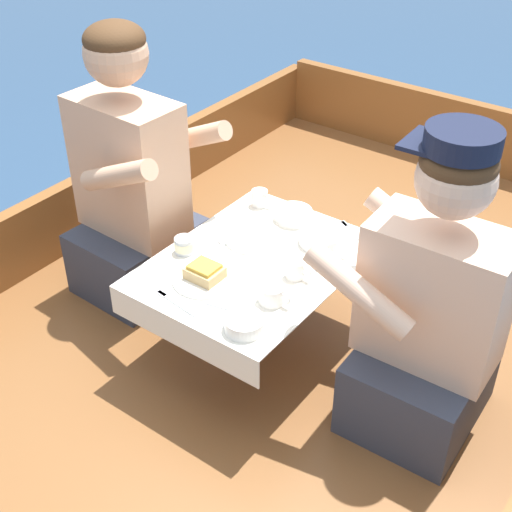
# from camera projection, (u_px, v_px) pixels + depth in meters

# --- Properties ---
(ground_plane) EXTENTS (60.00, 60.00, 0.00)m
(ground_plane) POSITION_uv_depth(u_px,v_px,m) (270.00, 380.00, 2.74)
(ground_plane) COLOR navy
(boat_deck) EXTENTS (2.09, 3.39, 0.24)m
(boat_deck) POSITION_uv_depth(u_px,v_px,m) (271.00, 357.00, 2.67)
(boat_deck) COLOR brown
(boat_deck) RESTS_ON ground_plane
(gunwale_port) EXTENTS (0.06, 3.39, 0.29)m
(gunwale_port) POSITION_uv_depth(u_px,v_px,m) (75.00, 212.00, 3.01)
(gunwale_port) COLOR brown
(gunwale_port) RESTS_ON boat_deck
(bow_coaming) EXTENTS (1.97, 0.06, 0.34)m
(bow_coaming) POSITION_uv_depth(u_px,v_px,m) (461.00, 132.00, 3.60)
(bow_coaming) COLOR brown
(bow_coaming) RESTS_ON boat_deck
(cockpit_table) EXTENTS (0.58, 0.76, 0.37)m
(cockpit_table) POSITION_uv_depth(u_px,v_px,m) (256.00, 271.00, 2.35)
(cockpit_table) COLOR #B2B2B7
(cockpit_table) RESTS_ON boat_deck
(person_port) EXTENTS (0.53, 0.45, 1.04)m
(person_port) POSITION_uv_depth(u_px,v_px,m) (132.00, 189.00, 2.60)
(person_port) COLOR #333847
(person_port) RESTS_ON boat_deck
(person_starboard) EXTENTS (0.53, 0.45, 0.98)m
(person_starboard) POSITION_uv_depth(u_px,v_px,m) (429.00, 315.00, 2.05)
(person_starboard) COLOR #333847
(person_starboard) RESTS_ON boat_deck
(plate_sandwich) EXTENTS (0.21, 0.21, 0.01)m
(plate_sandwich) POSITION_uv_depth(u_px,v_px,m) (205.00, 279.00, 2.24)
(plate_sandwich) COLOR white
(plate_sandwich) RESTS_ON cockpit_table
(plate_bread) EXTENTS (0.20, 0.20, 0.01)m
(plate_bread) POSITION_uv_depth(u_px,v_px,m) (254.00, 238.00, 2.43)
(plate_bread) COLOR white
(plate_bread) RESTS_ON cockpit_table
(sandwich) EXTENTS (0.11, 0.09, 0.05)m
(sandwich) POSITION_uv_depth(u_px,v_px,m) (205.00, 272.00, 2.22)
(sandwich) COLOR tan
(sandwich) RESTS_ON plate_sandwich
(bowl_port_near) EXTENTS (0.14, 0.14, 0.04)m
(bowl_port_near) POSITION_uv_depth(u_px,v_px,m) (320.00, 238.00, 2.40)
(bowl_port_near) COLOR white
(bowl_port_near) RESTS_ON cockpit_table
(bowl_starboard_near) EXTENTS (0.13, 0.13, 0.04)m
(bowl_starboard_near) POSITION_uv_depth(u_px,v_px,m) (293.00, 214.00, 2.52)
(bowl_starboard_near) COLOR white
(bowl_starboard_near) RESTS_ON cockpit_table
(bowl_center_far) EXTENTS (0.12, 0.12, 0.04)m
(bowl_center_far) POSITION_uv_depth(u_px,v_px,m) (244.00, 323.00, 2.03)
(bowl_center_far) COLOR white
(bowl_center_far) RESTS_ON cockpit_table
(coffee_cup_port) EXTENTS (0.09, 0.06, 0.06)m
(coffee_cup_port) POSITION_uv_depth(u_px,v_px,m) (296.00, 269.00, 2.24)
(coffee_cup_port) COLOR white
(coffee_cup_port) RESTS_ON cockpit_table
(coffee_cup_starboard) EXTENTS (0.09, 0.06, 0.06)m
(coffee_cup_starboard) POSITION_uv_depth(u_px,v_px,m) (260.00, 198.00, 2.60)
(coffee_cup_starboard) COLOR white
(coffee_cup_starboard) RESTS_ON cockpit_table
(coffee_cup_center) EXTENTS (0.11, 0.08, 0.06)m
(coffee_cup_center) POSITION_uv_depth(u_px,v_px,m) (272.00, 294.00, 2.13)
(coffee_cup_center) COLOR white
(coffee_cup_center) RESTS_ON cockpit_table
(tin_can) EXTENTS (0.07, 0.07, 0.05)m
(tin_can) POSITION_uv_depth(u_px,v_px,m) (184.00, 245.00, 2.35)
(tin_can) COLOR silver
(tin_can) RESTS_ON cockpit_table
(utensil_spoon_center) EXTENTS (0.17, 0.05, 0.01)m
(utensil_spoon_center) POSITION_uv_depth(u_px,v_px,m) (241.00, 312.00, 2.10)
(utensil_spoon_center) COLOR silver
(utensil_spoon_center) RESTS_ON cockpit_table
(utensil_fork_starboard) EXTENTS (0.16, 0.10, 0.00)m
(utensil_fork_starboard) POSITION_uv_depth(u_px,v_px,m) (352.00, 231.00, 2.47)
(utensil_fork_starboard) COLOR silver
(utensil_fork_starboard) RESTS_ON cockpit_table
(utensil_knife_port) EXTENTS (0.16, 0.08, 0.00)m
(utensil_knife_port) POSITION_uv_depth(u_px,v_px,m) (259.00, 263.00, 2.31)
(utensil_knife_port) COLOR silver
(utensil_knife_port) RESTS_ON cockpit_table
(utensil_spoon_starboard) EXTENTS (0.12, 0.14, 0.01)m
(utensil_spoon_starboard) POSITION_uv_depth(u_px,v_px,m) (223.00, 249.00, 2.37)
(utensil_spoon_starboard) COLOR silver
(utensil_spoon_starboard) RESTS_ON cockpit_table
(utensil_fork_port) EXTENTS (0.17, 0.04, 0.00)m
(utensil_fork_port) POSITION_uv_depth(u_px,v_px,m) (173.00, 301.00, 2.15)
(utensil_fork_port) COLOR silver
(utensil_fork_port) RESTS_ON cockpit_table
(utensil_spoon_port) EXTENTS (0.06, 0.17, 0.01)m
(utensil_spoon_port) POSITION_uv_depth(u_px,v_px,m) (332.00, 261.00, 2.32)
(utensil_spoon_port) COLOR silver
(utensil_spoon_port) RESTS_ON cockpit_table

